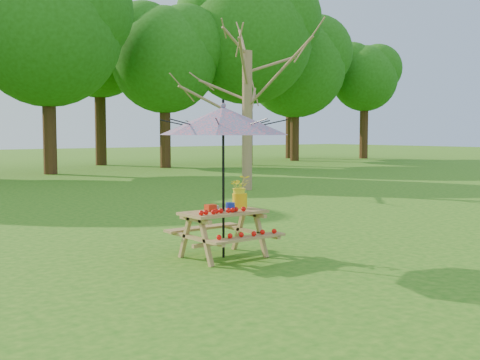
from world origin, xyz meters
TOP-DOWN VIEW (x-y plane):
  - picnic_table at (-2.03, 3.19)m, footprint 1.20×1.32m
  - patio_umbrella at (-2.03, 3.19)m, footprint 1.92×1.92m
  - produce_bins at (-2.09, 3.21)m, footprint 0.33×0.42m
  - tomatoes_row at (-2.18, 3.01)m, footprint 0.77×0.13m
  - flower_bucket at (-1.65, 3.31)m, footprint 0.37×0.35m

SIDE VIEW (x-z plane):
  - picnic_table at x=-2.03m, z-range -0.01..0.66m
  - tomatoes_row at x=-2.18m, z-range 0.67..0.74m
  - produce_bins at x=-2.09m, z-range 0.66..0.79m
  - flower_bucket at x=-1.65m, z-range 0.69..1.18m
  - patio_umbrella at x=-2.03m, z-range 0.82..3.07m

